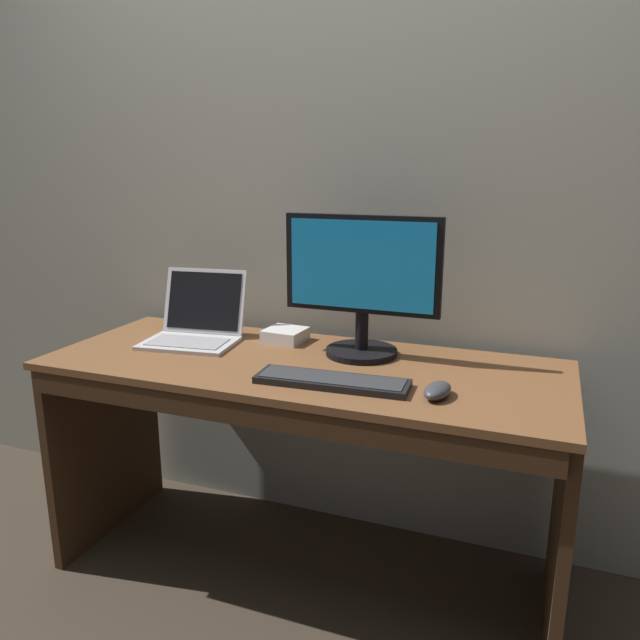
% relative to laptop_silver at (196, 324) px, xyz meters
% --- Properties ---
extents(ground_plane, '(14.00, 14.00, 0.00)m').
position_rel_laptop_silver_xyz_m(ground_plane, '(0.44, -0.09, -0.81)').
color(ground_plane, '#382D23').
extents(back_wall, '(3.75, 0.04, 2.70)m').
position_rel_laptop_silver_xyz_m(back_wall, '(0.44, 0.29, 0.54)').
color(back_wall, '#9EA093').
rests_on(back_wall, ground).
extents(desk, '(1.61, 0.63, 0.75)m').
position_rel_laptop_silver_xyz_m(desk, '(0.44, -0.11, -0.27)').
color(desk, brown).
rests_on(desk, ground).
extents(laptop_silver, '(0.34, 0.32, 0.24)m').
position_rel_laptop_silver_xyz_m(laptop_silver, '(0.00, 0.00, 0.00)').
color(laptop_silver, silver).
rests_on(laptop_silver, desk).
extents(external_monitor, '(0.50, 0.23, 0.45)m').
position_rel_laptop_silver_xyz_m(external_monitor, '(0.59, 0.03, 0.17)').
color(external_monitor, black).
rests_on(external_monitor, desk).
extents(wired_keyboard, '(0.44, 0.15, 0.02)m').
position_rel_laptop_silver_xyz_m(wired_keyboard, '(0.59, -0.25, -0.05)').
color(wired_keyboard, black).
rests_on(wired_keyboard, desk).
extents(computer_mouse, '(0.08, 0.13, 0.04)m').
position_rel_laptop_silver_xyz_m(computer_mouse, '(0.89, -0.24, -0.04)').
color(computer_mouse, '#38383D').
rests_on(computer_mouse, desk).
extents(external_drive_box, '(0.14, 0.14, 0.04)m').
position_rel_laptop_silver_xyz_m(external_drive_box, '(0.30, 0.10, -0.04)').
color(external_drive_box, silver).
rests_on(external_drive_box, desk).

